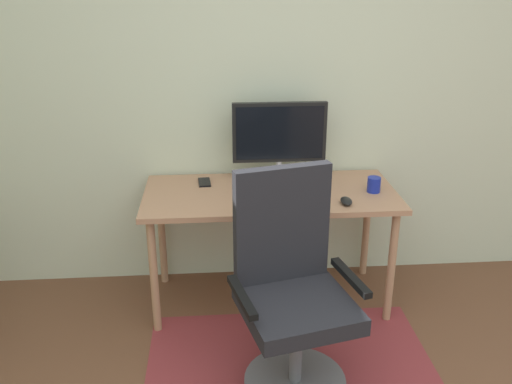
% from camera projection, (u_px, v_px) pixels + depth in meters
% --- Properties ---
extents(wall_back, '(6.00, 0.10, 2.60)m').
position_uv_depth(wall_back, '(276.00, 72.00, 3.25)').
color(wall_back, beige).
rests_on(wall_back, ground).
extents(area_rug, '(1.44, 1.05, 0.01)m').
position_uv_depth(area_rug, '(292.00, 372.00, 2.74)').
color(area_rug, maroon).
rests_on(area_rug, ground).
extents(desk, '(1.42, 0.64, 0.70)m').
position_uv_depth(desk, '(270.00, 203.00, 3.13)').
color(desk, tan).
rests_on(desk, ground).
extents(monitor, '(0.54, 0.18, 0.47)m').
position_uv_depth(monitor, '(279.00, 135.00, 3.17)').
color(monitor, '#B2B2B7').
rests_on(monitor, desk).
extents(keyboard, '(0.43, 0.13, 0.02)m').
position_uv_depth(keyboard, '(282.00, 204.00, 2.91)').
color(keyboard, white).
rests_on(keyboard, desk).
extents(computer_mouse, '(0.06, 0.10, 0.03)m').
position_uv_depth(computer_mouse, '(346.00, 201.00, 2.93)').
color(computer_mouse, black).
rests_on(computer_mouse, desk).
extents(coffee_cup, '(0.07, 0.07, 0.09)m').
position_uv_depth(coffee_cup, '(374.00, 185.00, 3.09)').
color(coffee_cup, '#1A2A9D').
rests_on(coffee_cup, desk).
extents(cell_phone, '(0.08, 0.14, 0.01)m').
position_uv_depth(cell_phone, '(204.00, 182.00, 3.23)').
color(cell_phone, black).
rests_on(cell_phone, desk).
extents(office_chair, '(0.62, 0.58, 1.05)m').
position_uv_depth(office_chair, '(292.00, 301.00, 2.54)').
color(office_chair, slate).
rests_on(office_chair, ground).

